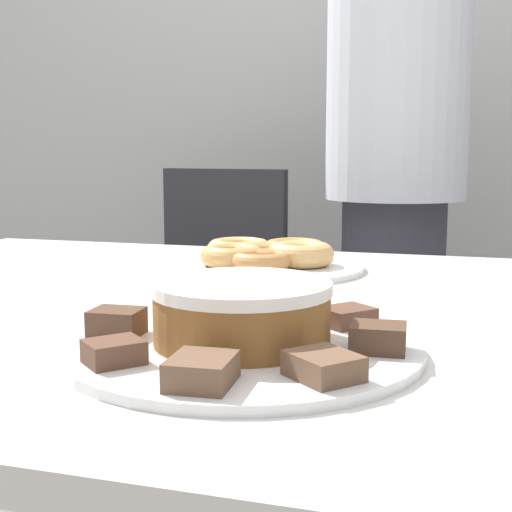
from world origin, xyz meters
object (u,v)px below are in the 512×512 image
object	(u,v)px
plate_donuts	(264,267)
frosted_cake	(242,312)
person_standing	(395,174)
office_chair_left	(200,335)
plate_cake	(242,348)

from	to	relation	value
plate_donuts	frosted_cake	xyz separation A→B (m)	(0.12, -0.49, 0.04)
person_standing	plate_donuts	bearing A→B (deg)	-101.33
office_chair_left	frosted_cake	size ratio (longest dim) A/B	4.90
office_chair_left	frosted_cake	distance (m)	1.33
plate_cake	plate_donuts	size ratio (longest dim) A/B	1.07
person_standing	plate_cake	size ratio (longest dim) A/B	4.60
plate_cake	office_chair_left	bearing A→B (deg)	113.21
person_standing	frosted_cake	bearing A→B (deg)	-91.19
frosted_cake	person_standing	bearing A→B (deg)	88.81
plate_cake	plate_donuts	world-z (taller)	same
person_standing	plate_donuts	world-z (taller)	person_standing
office_chair_left	plate_donuts	distance (m)	0.85
plate_donuts	plate_cake	bearing A→B (deg)	-76.44
office_chair_left	frosted_cake	xyz separation A→B (m)	(0.50, -1.17, 0.36)
office_chair_left	plate_cake	xyz separation A→B (m)	(0.50, -1.17, 0.32)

